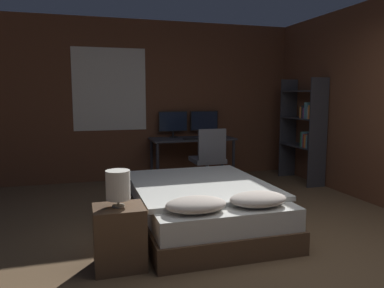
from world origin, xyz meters
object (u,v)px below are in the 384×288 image
object	(u,v)px
bookshelf	(306,125)
bedside_lamp	(118,185)
bed	(203,206)
desk	(192,143)
office_chair	(209,164)
computer_mouse	(213,138)
nightstand	(119,237)
keyboard	(196,139)
monitor_left	(173,122)
monitor_right	(204,122)

from	to	relation	value
bookshelf	bedside_lamp	bearing A→B (deg)	-145.53
bed	desk	world-z (taller)	desk
office_chair	computer_mouse	bearing A→B (deg)	64.10
nightstand	bedside_lamp	bearing A→B (deg)	0.00
bed	keyboard	world-z (taller)	keyboard
bedside_lamp	desk	size ratio (longest dim) A/B	0.22
bedside_lamp	computer_mouse	size ratio (longest dim) A/B	4.40
nightstand	computer_mouse	bearing A→B (deg)	56.54
bookshelf	keyboard	bearing A→B (deg)	163.02
bedside_lamp	desk	world-z (taller)	bedside_lamp
bedside_lamp	nightstand	bearing A→B (deg)	0.00
monitor_left	bookshelf	xyz separation A→B (m)	(2.01, -0.94, -0.03)
bedside_lamp	keyboard	size ratio (longest dim) A/B	0.75
monitor_right	keyboard	distance (m)	0.55
desk	monitor_right	bearing A→B (deg)	36.09
keyboard	bookshelf	distance (m)	1.82
bedside_lamp	computer_mouse	distance (m)	3.32
monitor_right	computer_mouse	distance (m)	0.47
keyboard	computer_mouse	xyz separation A→B (m)	(0.29, 0.00, 0.01)
bedside_lamp	computer_mouse	world-z (taller)	bedside_lamp
bed	bedside_lamp	bearing A→B (deg)	-143.93
monitor_left	computer_mouse	size ratio (longest dim) A/B	7.18
nightstand	bedside_lamp	xyz separation A→B (m)	(0.00, 0.00, 0.45)
office_chair	bed	bearing A→B (deg)	-111.41
desk	monitor_right	world-z (taller)	monitor_right
nightstand	desk	distance (m)	3.36
bedside_lamp	computer_mouse	xyz separation A→B (m)	(1.83, 2.77, 0.03)
nightstand	office_chair	distance (m)	2.76
monitor_left	monitor_right	distance (m)	0.57
monitor_left	computer_mouse	distance (m)	0.75
desk	office_chair	bearing A→B (deg)	-86.23
monitor_left	monitor_right	xyz separation A→B (m)	(0.57, 0.00, 0.00)
bed	bookshelf	world-z (taller)	bookshelf
bedside_lamp	monitor_right	distance (m)	3.67
nightstand	bed	bearing A→B (deg)	36.07
computer_mouse	keyboard	bearing A→B (deg)	180.00
bed	computer_mouse	world-z (taller)	computer_mouse
nightstand	keyboard	distance (m)	3.20
bed	nightstand	world-z (taller)	bed
monitor_left	office_chair	xyz separation A→B (m)	(0.33, -0.92, -0.59)
bed	monitor_left	size ratio (longest dim) A/B	3.97
monitor_right	office_chair	size ratio (longest dim) A/B	0.53
bed	bookshelf	size ratio (longest dim) A/B	1.16
keyboard	bookshelf	size ratio (longest dim) A/B	0.24
bedside_lamp	bed	bearing A→B (deg)	36.07
office_chair	keyboard	bearing A→B (deg)	95.27
monitor_right	office_chair	distance (m)	1.12
desk	monitor_left	size ratio (longest dim) A/B	2.80
desk	bookshelf	xyz separation A→B (m)	(1.73, -0.73, 0.32)
nightstand	keyboard	bearing A→B (deg)	61.00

